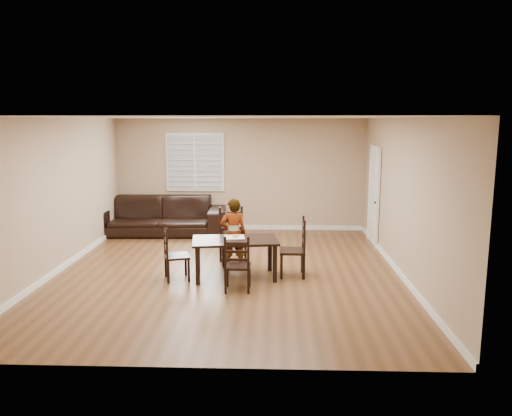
# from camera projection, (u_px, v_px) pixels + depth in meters

# --- Properties ---
(ground) EXTENTS (7.00, 7.00, 0.00)m
(ground) POSITION_uv_depth(u_px,v_px,m) (228.00, 271.00, 8.86)
(ground) COLOR brown
(ground) RESTS_ON ground
(room) EXTENTS (6.04, 7.04, 2.72)m
(room) POSITION_uv_depth(u_px,v_px,m) (230.00, 169.00, 8.72)
(room) COLOR tan
(room) RESTS_ON ground
(dining_table) EXTENTS (1.52, 0.99, 0.67)m
(dining_table) POSITION_uv_depth(u_px,v_px,m) (235.00, 244.00, 8.44)
(dining_table) COLOR black
(dining_table) RESTS_ON ground
(chair_near) EXTENTS (0.56, 0.54, 1.06)m
(chair_near) POSITION_uv_depth(u_px,v_px,m) (232.00, 238.00, 9.37)
(chair_near) COLOR black
(chair_near) RESTS_ON ground
(chair_far) EXTENTS (0.41, 0.38, 0.91)m
(chair_far) POSITION_uv_depth(u_px,v_px,m) (237.00, 267.00, 7.72)
(chair_far) COLOR black
(chair_far) RESTS_ON ground
(chair_left) EXTENTS (0.50, 0.52, 0.93)m
(chair_left) POSITION_uv_depth(u_px,v_px,m) (170.00, 255.00, 8.34)
(chair_left) COLOR black
(chair_left) RESTS_ON ground
(chair_right) EXTENTS (0.43, 0.46, 1.02)m
(chair_right) POSITION_uv_depth(u_px,v_px,m) (299.00, 250.00, 8.55)
(chair_right) COLOR black
(chair_right) RESTS_ON ground
(child) EXTENTS (0.52, 0.40, 1.29)m
(child) POSITION_uv_depth(u_px,v_px,m) (233.00, 234.00, 8.93)
(child) COLOR gray
(child) RESTS_ON ground
(napkin) EXTENTS (0.37, 0.37, 0.00)m
(napkin) POSITION_uv_depth(u_px,v_px,m) (235.00, 237.00, 8.58)
(napkin) COLOR beige
(napkin) RESTS_ON dining_table
(donut) EXTENTS (0.11, 0.11, 0.04)m
(donut) POSITION_uv_depth(u_px,v_px,m) (236.00, 236.00, 8.58)
(donut) COLOR #BB7F43
(donut) RESTS_ON napkin
(sofa) EXTENTS (3.04, 1.28, 0.88)m
(sofa) POSITION_uv_depth(u_px,v_px,m) (161.00, 216.00, 11.72)
(sofa) COLOR black
(sofa) RESTS_ON ground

